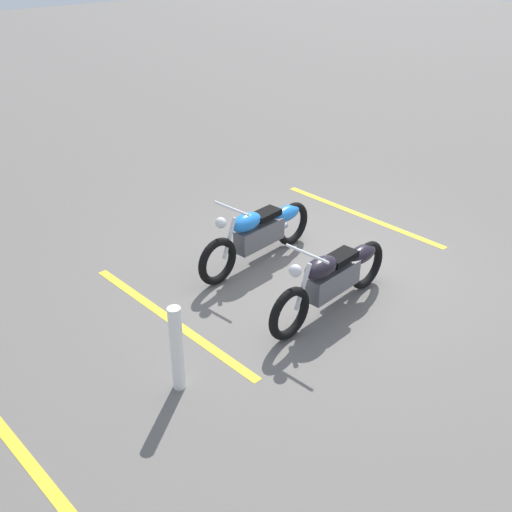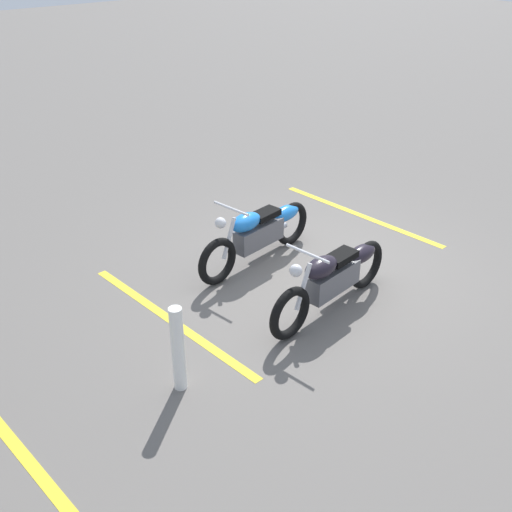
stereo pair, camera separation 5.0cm
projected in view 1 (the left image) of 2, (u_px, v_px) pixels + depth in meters
The scene contains 7 objects.
ground_plane at pixel (322, 271), 8.67m from camera, with size 60.00×60.00×0.00m, color #66605B.
motorcycle_bright_foreground at pixel (260, 232), 8.71m from camera, with size 2.22×0.69×1.04m.
motorcycle_dark_foreground at pixel (334, 277), 7.62m from camera, with size 2.22×0.68×1.04m.
bollard_post at pixel (177, 349), 6.30m from camera, with size 0.14×0.14×1.00m, color white.
parking_stripe_near at pixel (361, 215), 10.26m from camera, with size 3.20×0.12×0.01m, color yellow.
parking_stripe_mid at pixel (170, 319), 7.63m from camera, with size 3.20×0.12×0.01m, color yellow.
parking_stripe_far at pixel (0, 426), 6.04m from camera, with size 3.20×0.12×0.01m, color yellow.
Camera 1 is at (5.37, 5.29, 4.40)m, focal length 43.12 mm.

